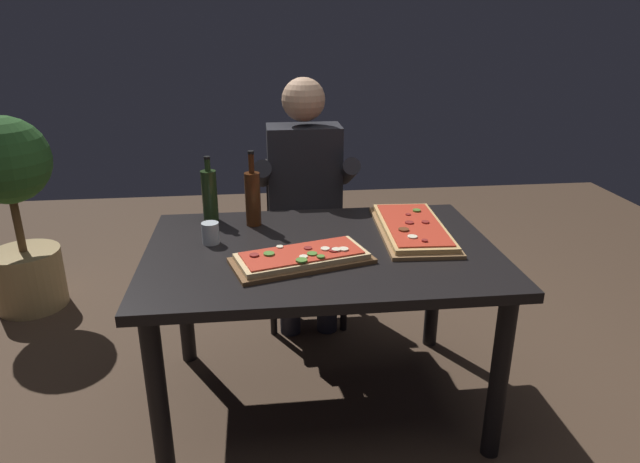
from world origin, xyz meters
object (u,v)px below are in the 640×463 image
object	(u,v)px
oil_bottle_amber	(210,195)
tumbler_near_camera	(211,233)
seated_diner	(305,193)
diner_chair	(304,231)
dining_table	(321,269)
pizza_rectangular_front	(302,258)
pizza_rectangular_left	(413,228)
wine_bottle_dark	(253,197)
potted_plant_corner	(13,201)

from	to	relation	value
oil_bottle_amber	tumbler_near_camera	bearing A→B (deg)	-86.38
seated_diner	diner_chair	bearing A→B (deg)	90.00
dining_table	pizza_rectangular_front	xyz separation A→B (m)	(-0.09, -0.14, 0.12)
dining_table	seated_diner	bearing A→B (deg)	89.92
pizza_rectangular_left	diner_chair	world-z (taller)	diner_chair
pizza_rectangular_left	seated_diner	distance (m)	0.73
wine_bottle_dark	seated_diner	xyz separation A→B (m)	(0.27, 0.44, -0.12)
oil_bottle_amber	diner_chair	xyz separation A→B (m)	(0.46, 0.48, -0.37)
tumbler_near_camera	potted_plant_corner	xyz separation A→B (m)	(-1.16, 0.97, -0.13)
seated_diner	wine_bottle_dark	bearing A→B (deg)	-121.62
pizza_rectangular_left	dining_table	bearing A→B (deg)	-163.05
pizza_rectangular_front	diner_chair	world-z (taller)	diner_chair
seated_diner	pizza_rectangular_front	bearing A→B (deg)	-95.96
wine_bottle_dark	potted_plant_corner	world-z (taller)	potted_plant_corner
wine_bottle_dark	pizza_rectangular_front	bearing A→B (deg)	-67.78
dining_table	potted_plant_corner	world-z (taller)	potted_plant_corner
tumbler_near_camera	wine_bottle_dark	bearing A→B (deg)	48.78
diner_chair	potted_plant_corner	world-z (taller)	potted_plant_corner
tumbler_near_camera	potted_plant_corner	size ratio (longest dim) A/B	0.08
tumbler_near_camera	seated_diner	distance (m)	0.78
wine_bottle_dark	tumbler_near_camera	bearing A→B (deg)	-131.22
tumbler_near_camera	pizza_rectangular_left	bearing A→B (deg)	1.76
pizza_rectangular_front	dining_table	bearing A→B (deg)	56.88
pizza_rectangular_left	potted_plant_corner	xyz separation A→B (m)	(-2.01, 0.95, -0.11)
pizza_rectangular_left	tumbler_near_camera	world-z (taller)	tumbler_near_camera
dining_table	pizza_rectangular_left	xyz separation A→B (m)	(0.41, 0.12, 0.12)
oil_bottle_amber	diner_chair	size ratio (longest dim) A/B	0.34
tumbler_near_camera	seated_diner	world-z (taller)	seated_diner
seated_diner	potted_plant_corner	bearing A→B (deg)	168.14
pizza_rectangular_left	potted_plant_corner	size ratio (longest dim) A/B	0.55
wine_bottle_dark	diner_chair	bearing A→B (deg)	64.21
wine_bottle_dark	tumbler_near_camera	distance (m)	0.28
pizza_rectangular_front	pizza_rectangular_left	world-z (taller)	same
wine_bottle_dark	tumbler_near_camera	world-z (taller)	wine_bottle_dark
wine_bottle_dark	seated_diner	size ratio (longest dim) A/B	0.25
pizza_rectangular_left	potted_plant_corner	distance (m)	2.22
pizza_rectangular_left	oil_bottle_amber	bearing A→B (deg)	163.67
potted_plant_corner	pizza_rectangular_front	bearing A→B (deg)	-38.71
wine_bottle_dark	diner_chair	distance (m)	0.73
tumbler_near_camera	diner_chair	size ratio (longest dim) A/B	0.10
tumbler_near_camera	dining_table	bearing A→B (deg)	-12.51
seated_diner	potted_plant_corner	distance (m)	1.64
tumbler_near_camera	potted_plant_corner	bearing A→B (deg)	139.92
dining_table	diner_chair	size ratio (longest dim) A/B	1.61
wine_bottle_dark	oil_bottle_amber	xyz separation A→B (m)	(-0.19, 0.08, -0.01)
pizza_rectangular_left	diner_chair	distance (m)	0.88
dining_table	wine_bottle_dark	world-z (taller)	wine_bottle_dark
wine_bottle_dark	potted_plant_corner	bearing A→B (deg)	149.84
pizza_rectangular_left	oil_bottle_amber	distance (m)	0.91
dining_table	oil_bottle_amber	world-z (taller)	oil_bottle_amber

